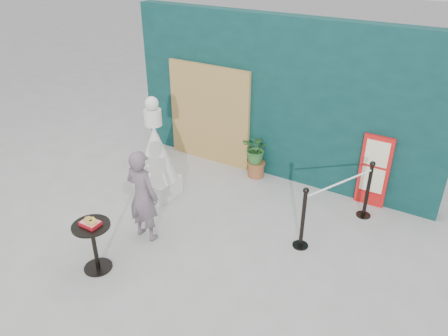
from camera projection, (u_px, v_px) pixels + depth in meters
ground at (181, 262)px, 6.32m from camera, size 60.00×60.00×0.00m
back_wall at (279, 100)px, 7.96m from camera, size 6.00×0.30×3.00m
bamboo_fence at (209, 115)px, 8.68m from camera, size 1.80×0.08×2.00m
woman at (142, 196)px, 6.52m from camera, size 0.55×0.36×1.49m
menu_board at (374, 171)px, 7.36m from camera, size 0.50×0.07×1.30m
statue at (156, 157)px, 7.59m from camera, size 0.73×0.73×1.86m
cafe_table at (93, 240)px, 5.98m from camera, size 0.52×0.52×0.75m
food_basket at (91, 223)px, 5.84m from camera, size 0.26×0.19×0.11m
planter at (257, 153)px, 8.29m from camera, size 0.51×0.45×0.87m
stanchion_barrier at (337, 204)px, 6.77m from camera, size 0.84×1.54×1.03m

